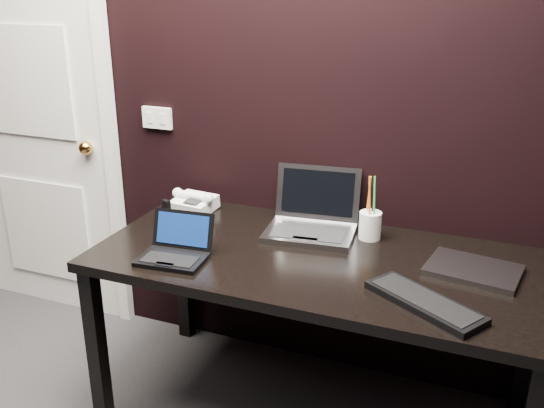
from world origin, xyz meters
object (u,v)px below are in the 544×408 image
at_px(closed_laptop, 473,270).
at_px(door, 34,121).
at_px(desk, 316,275).
at_px(mobile_phone, 166,212).
at_px(ext_keyboard, 424,302).
at_px(desk_phone, 194,202).
at_px(pen_cup, 370,224).
at_px(silver_laptop, 312,222).
at_px(netbook, 175,250).

bearing_deg(closed_laptop, door, 172.39).
distance_m(desk, mobile_phone, 0.75).
distance_m(ext_keyboard, desk_phone, 1.20).
height_order(door, pen_cup, door).
relative_size(silver_laptop, closed_laptop, 1.13).
distance_m(closed_laptop, desk_phone, 1.24).
distance_m(desk, ext_keyboard, 0.50).
bearing_deg(silver_laptop, desk, -66.73).
bearing_deg(closed_laptop, desk, -171.95).
bearing_deg(closed_laptop, desk_phone, 171.99).
bearing_deg(desk_phone, mobile_phone, -114.84).
relative_size(ext_keyboard, pen_cup, 1.58).
bearing_deg(pen_cup, ext_keyboard, -57.97).
xyz_separation_m(netbook, mobile_phone, (-0.24, 0.33, 0.00)).
bearing_deg(ext_keyboard, netbook, 179.59).
height_order(closed_laptop, pen_cup, pen_cup).
bearing_deg(closed_laptop, ext_keyboard, -113.00).
height_order(door, desk_phone, door).
xyz_separation_m(door, pen_cup, (1.79, -0.13, -0.24)).
bearing_deg(desk, pen_cup, 59.16).
relative_size(door, netbook, 8.09).
relative_size(netbook, silver_laptop, 0.67).
xyz_separation_m(silver_laptop, mobile_phone, (-0.64, -0.10, -0.01)).
height_order(netbook, pen_cup, pen_cup).
bearing_deg(mobile_phone, desk, -8.90).
height_order(desk, desk_phone, desk_phone).
bearing_deg(netbook, desk_phone, 110.64).
xyz_separation_m(ext_keyboard, pen_cup, (-0.29, 0.46, 0.05)).
xyz_separation_m(closed_laptop, mobile_phone, (-1.30, 0.03, 0.02)).
bearing_deg(desk_phone, pen_cup, -0.68).
bearing_deg(silver_laptop, closed_laptop, -11.75).
distance_m(door, desk_phone, 1.02).
xyz_separation_m(desk, closed_laptop, (0.56, 0.08, 0.09)).
distance_m(closed_laptop, mobile_phone, 1.30).
distance_m(desk, closed_laptop, 0.58).
distance_m(door, pen_cup, 1.82).
height_order(desk_phone, pen_cup, pen_cup).
height_order(ext_keyboard, mobile_phone, mobile_phone).
height_order(silver_laptop, closed_laptop, silver_laptop).
height_order(closed_laptop, mobile_phone, mobile_phone).
bearing_deg(mobile_phone, door, 164.14).
bearing_deg(pen_cup, closed_laptop, -21.37).
bearing_deg(closed_laptop, netbook, -164.42).
xyz_separation_m(door, desk, (1.65, -0.38, -0.38)).
distance_m(door, mobile_phone, 0.99).
relative_size(desk_phone, pen_cup, 0.82).
relative_size(door, desk_phone, 9.81).
distance_m(closed_laptop, pen_cup, 0.45).
height_order(silver_laptop, pen_cup, pen_cup).
distance_m(silver_laptop, closed_laptop, 0.67).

